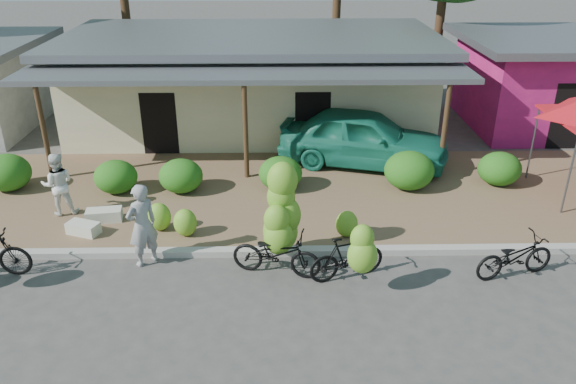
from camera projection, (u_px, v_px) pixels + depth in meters
The scene contains 22 objects.
ground at pixel (233, 310), 10.82m from camera, with size 100.00×100.00×0.00m, color #42403E.
sidewalk at pixel (245, 195), 15.32m from camera, with size 60.00×6.00×0.12m, color brown.
curb at pixel (239, 252), 12.60m from camera, with size 60.00×0.25×0.15m, color #A8A399.
shop_main at pixel (252, 81), 19.96m from camera, with size 13.00×8.50×3.35m.
shop_pink at pixel (543, 80), 20.22m from camera, with size 6.00×6.00×3.25m.
hedge_0 at pixel (7, 172), 15.28m from camera, with size 1.30×1.17×1.02m, color #1E5C15.
hedge_1 at pixel (116, 177), 15.15m from camera, with size 1.16×1.05×0.91m, color #1E5C15.
hedge_2 at pixel (181, 176), 15.18m from camera, with size 1.19×1.07×0.93m, color #1E5C15.
hedge_3 at pixel (281, 173), 15.33m from camera, with size 1.19×1.07×0.93m, color #1E5C15.
hedge_4 at pixel (409, 171), 15.34m from camera, with size 1.37×1.23×1.07m, color #1E5C15.
hedge_5 at pixel (500, 169), 15.62m from camera, with size 1.20×1.08×0.94m, color #1E5C15.
bike_center at pixel (279, 231), 11.81m from camera, with size 2.01×1.43×2.35m.
bike_right at pixel (351, 255), 11.37m from camera, with size 1.73×1.36×1.57m.
bike_far_right at pixel (515, 257), 11.68m from camera, with size 1.89×1.06×0.94m.
loose_banana_a at pixel (159, 217), 13.28m from camera, with size 0.56×0.48×0.70m, color #80C330.
loose_banana_b at pixel (185, 223), 13.05m from camera, with size 0.55×0.46×0.68m, color #80C330.
loose_banana_c at pixel (347, 224), 13.02m from camera, with size 0.52×0.44×0.65m, color #80C330.
sack_near at pixel (104, 215), 13.79m from camera, with size 0.85×0.40×0.30m, color white.
sack_far at pixel (83, 228), 13.21m from camera, with size 0.75×0.38×0.28m, color white.
vendor at pixel (142, 225), 11.92m from camera, with size 0.69×0.45×1.90m, color #949494.
bystander at pixel (58, 184), 13.86m from camera, with size 0.78×0.61×1.61m, color white.
teal_van at pixel (364, 138), 16.79m from camera, with size 2.01×5.01×1.71m, color #1B7A60.
Camera 1 is at (0.90, -8.83, 6.69)m, focal length 35.00 mm.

